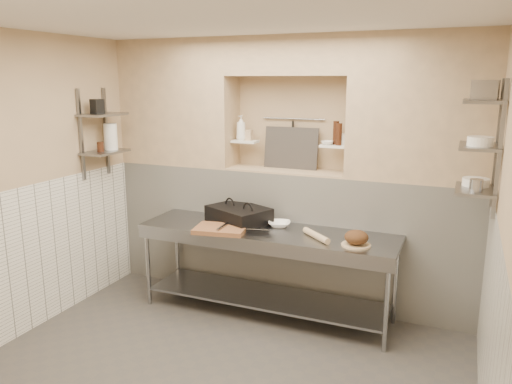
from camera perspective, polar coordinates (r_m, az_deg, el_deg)
The scene contains 47 objects.
floor at distance 4.39m, azimuth -4.78°, elevation -20.65°, with size 4.00×3.90×0.10m, color #47433E.
ceiling at distance 3.70m, azimuth -5.65°, elevation 20.22°, with size 4.00×3.90×0.10m, color silver.
wall_left at distance 5.07m, azimuth -26.08°, elevation 0.47°, with size 0.10×3.90×2.80m, color tan.
wall_back at distance 5.60m, azimuth 4.49°, elevation 2.78°, with size 4.00×0.10×2.80m, color tan.
backwall_lower at distance 5.53m, azimuth 3.53°, elevation -4.79°, with size 4.00×0.40×1.40m, color white.
alcove_sill at distance 5.36m, azimuth 3.64°, elevation 2.46°, with size 1.30×0.40×0.02m, color tan.
backwall_pillar_left at distance 5.85m, azimuth -8.78°, elevation 10.01°, with size 1.35×0.40×1.40m, color tan.
backwall_pillar_right at distance 5.01m, azimuth 18.40°, elevation 9.07°, with size 1.35×0.40×1.40m, color tan.
backwall_header at distance 5.28m, azimuth 3.82°, elevation 15.27°, with size 1.30×0.40×0.40m, color tan.
wainscot_left at distance 5.21m, azimuth -24.89°, elevation -7.13°, with size 0.02×3.90×1.40m, color white.
wainscot_right at distance 3.64m, azimuth 25.15°, elevation -15.74°, with size 0.02×3.90×1.40m, color white.
alcove_shelf_left at distance 5.50m, azimuth -1.26°, elevation 5.80°, with size 0.28×0.16×0.03m, color white.
alcove_shelf_right at distance 5.18m, azimuth 8.93°, elevation 5.21°, with size 0.28×0.16×0.03m, color white.
utensil_rail at distance 5.45m, azimuth 4.32°, elevation 8.35°, with size 0.02×0.02×0.70m, color gray.
hanging_steel at distance 5.45m, azimuth 4.22°, elevation 6.55°, with size 0.02×0.02×0.30m, color black.
splash_panel at distance 5.42m, azimuth 4.02°, elevation 5.03°, with size 0.60×0.02×0.45m, color #383330.
shelf_rail_left_a at distance 5.85m, azimuth -16.75°, elevation 6.67°, with size 0.03×0.03×0.95m, color slate.
shelf_rail_left_b at distance 5.55m, azimuth -19.37°, elevation 6.18°, with size 0.03×0.03×0.95m, color slate.
wall_shelf_left_lower at distance 5.63m, azimuth -16.84°, elevation 4.39°, with size 0.30×0.50×0.03m, color slate.
wall_shelf_left_upper at distance 5.59m, azimuth -17.11°, elevation 8.45°, with size 0.30×0.50×0.03m, color slate.
shelf_rail_right_a at distance 4.52m, azimuth 25.87°, elevation 4.93°, with size 0.03×0.03×1.05m, color slate.
shelf_rail_right_b at distance 4.12m, azimuth 26.10°, elevation 4.27°, with size 0.03×0.03×1.05m, color slate.
wall_shelf_right_lower at distance 4.37m, azimuth 23.78°, elevation 0.23°, with size 0.30×0.50×0.03m, color slate.
wall_shelf_right_mid at distance 4.31m, azimuth 24.19°, elevation 4.78°, with size 0.30×0.50×0.03m, color slate.
wall_shelf_right_upper at distance 4.29m, azimuth 24.62°, elevation 9.41°, with size 0.30×0.50×0.03m, color slate.
prep_table at distance 5.05m, azimuth 1.16°, elevation -7.18°, with size 2.60×0.70×0.90m.
panini_press at distance 5.22m, azimuth -1.98°, elevation -2.62°, with size 0.74×0.65×0.17m.
cutting_board at distance 4.94m, azimuth -4.08°, elevation -4.27°, with size 0.50×0.35×0.04m, color brown.
knife_blade at distance 4.85m, azimuth 0.19°, elevation -4.26°, with size 0.23×0.03×0.01m, color gray.
tongs at distance 4.92m, azimuth -3.82°, elevation -3.92°, with size 0.02×0.02×0.26m, color gray.
mixing_bowl at distance 5.09m, azimuth 2.69°, elevation -3.69°, with size 0.23×0.23×0.06m, color white.
rolling_pin at distance 4.74m, azimuth 6.89°, elevation -4.96°, with size 0.06×0.06×0.40m, color tan.
bread_board at distance 4.61m, azimuth 11.36°, elevation -5.95°, with size 0.26×0.26×0.02m, color tan.
bread_loaf at distance 4.59m, azimuth 11.40°, elevation -5.09°, with size 0.22×0.22×0.13m, color #4C2D19.
bottle_soap at distance 5.48m, azimuth -1.71°, elevation 7.33°, with size 0.10×0.11×0.27m, color white.
jar_alcove at distance 5.49m, azimuth -0.84°, elevation 6.52°, with size 0.08×0.08×0.11m, color tan.
bowl_alcove at distance 5.18m, azimuth 8.15°, elevation 5.60°, with size 0.12×0.12×0.04m, color white.
condiment_a at distance 5.14m, azimuth 9.45°, elevation 6.53°, with size 0.06×0.06×0.22m, color #34180D.
condiment_b at distance 5.20m, azimuth 9.12°, elevation 6.70°, with size 0.06×0.06×0.24m, color #34180D.
condiment_c at distance 5.18m, azimuth 9.89°, elevation 5.97°, with size 0.07×0.07×0.12m, color white.
jug_left at distance 5.69m, azimuth -16.28°, elevation 6.09°, with size 0.14×0.14×0.29m, color white.
jar_left at distance 5.57m, azimuth -17.35°, elevation 4.96°, with size 0.07×0.07×0.11m, color #34180D.
box_left_upper at distance 5.53m, azimuth -17.68°, elevation 9.29°, with size 0.11×0.11×0.15m, color black.
bowl_right at distance 4.46m, azimuth 23.82°, elevation 1.04°, with size 0.21×0.21×0.06m, color white.
canister_right at distance 4.22m, azimuth 23.86°, elevation 0.68°, with size 0.10×0.10×0.10m, color gray.
bowl_right_mid at distance 4.23m, azimuth 24.26°, elevation 5.30°, with size 0.19×0.19×0.07m, color white.
basket_right at distance 4.27m, azimuth 24.73°, elevation 10.56°, with size 0.19×0.23×0.15m, color gray.
Camera 1 is at (1.74, -3.23, 2.36)m, focal length 35.00 mm.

